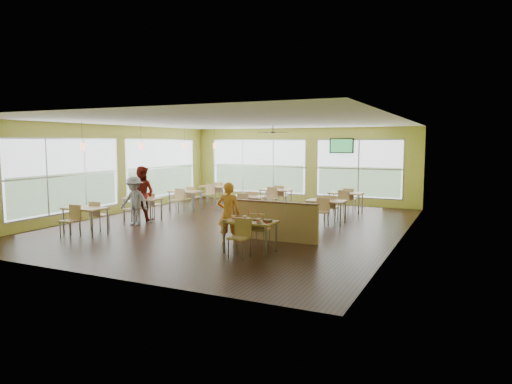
% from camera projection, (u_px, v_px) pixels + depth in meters
% --- Properties ---
extents(room, '(12.00, 12.04, 3.20)m').
position_uv_depth(room, '(235.00, 174.00, 14.11)').
color(room, black).
rests_on(room, ground).
extents(window_bays, '(9.24, 10.24, 2.38)m').
position_uv_depth(window_bays, '(212.00, 171.00, 18.02)').
color(window_bays, white).
rests_on(window_bays, room).
extents(main_table, '(1.22, 1.52, 0.87)m').
position_uv_depth(main_table, '(250.00, 226.00, 10.67)').
color(main_table, tan).
rests_on(main_table, floor).
extents(half_wall_divider, '(2.40, 0.14, 1.04)m').
position_uv_depth(half_wall_divider, '(274.00, 221.00, 11.99)').
color(half_wall_divider, tan).
rests_on(half_wall_divider, floor).
extents(dining_tables, '(6.92, 8.72, 0.87)m').
position_uv_depth(dining_tables, '(231.00, 198.00, 16.20)').
color(dining_tables, tan).
rests_on(dining_tables, floor).
extents(pendant_lights, '(0.11, 7.31, 0.86)m').
position_uv_depth(pendant_lights, '(163.00, 146.00, 15.99)').
color(pendant_lights, '#2D2119').
rests_on(pendant_lights, ceiling).
extents(ceiling_fan, '(1.25, 1.25, 0.29)m').
position_uv_depth(ceiling_fan, '(273.00, 132.00, 16.67)').
color(ceiling_fan, '#2D2119').
rests_on(ceiling_fan, ceiling).
extents(tv_backwall, '(1.00, 0.07, 0.60)m').
position_uv_depth(tv_backwall, '(342.00, 146.00, 18.55)').
color(tv_backwall, black).
rests_on(tv_backwall, wall_back).
extents(man_plaid, '(0.68, 0.57, 1.59)m').
position_uv_depth(man_plaid, '(229.00, 213.00, 11.51)').
color(man_plaid, orange).
rests_on(man_plaid, floor).
extents(patron_maroon, '(0.93, 0.75, 1.81)m').
position_uv_depth(patron_maroon, '(142.00, 193.00, 15.04)').
color(patron_maroon, maroon).
rests_on(patron_maroon, floor).
extents(patron_grey, '(1.00, 0.60, 1.52)m').
position_uv_depth(patron_grey, '(134.00, 201.00, 14.23)').
color(patron_grey, slate).
rests_on(patron_grey, floor).
extents(cup_blue, '(0.10, 0.10, 0.34)m').
position_uv_depth(cup_blue, '(233.00, 218.00, 10.64)').
color(cup_blue, white).
rests_on(cup_blue, main_table).
extents(cup_yellow, '(0.09, 0.09, 0.33)m').
position_uv_depth(cup_yellow, '(245.00, 218.00, 10.65)').
color(cup_yellow, white).
rests_on(cup_yellow, main_table).
extents(cup_red_near, '(0.08, 0.08, 0.30)m').
position_uv_depth(cup_red_near, '(249.00, 220.00, 10.46)').
color(cup_red_near, white).
rests_on(cup_red_near, main_table).
extents(cup_red_far, '(0.09, 0.09, 0.32)m').
position_uv_depth(cup_red_far, '(259.00, 220.00, 10.33)').
color(cup_red_far, white).
rests_on(cup_red_far, main_table).
extents(food_basket, '(0.25, 0.25, 0.06)m').
position_uv_depth(food_basket, '(268.00, 221.00, 10.50)').
color(food_basket, black).
rests_on(food_basket, main_table).
extents(ketchup_cup, '(0.06, 0.06, 0.03)m').
position_uv_depth(ketchup_cup, '(267.00, 223.00, 10.33)').
color(ketchup_cup, '#B41400').
rests_on(ketchup_cup, main_table).
extents(wrapper_left, '(0.18, 0.16, 0.04)m').
position_uv_depth(wrapper_left, '(224.00, 220.00, 10.63)').
color(wrapper_left, olive).
rests_on(wrapper_left, main_table).
extents(wrapper_mid, '(0.26, 0.24, 0.05)m').
position_uv_depth(wrapper_mid, '(256.00, 219.00, 10.71)').
color(wrapper_mid, olive).
rests_on(wrapper_mid, main_table).
extents(wrapper_right, '(0.17, 0.15, 0.04)m').
position_uv_depth(wrapper_right, '(259.00, 223.00, 10.30)').
color(wrapper_right, olive).
rests_on(wrapper_right, main_table).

